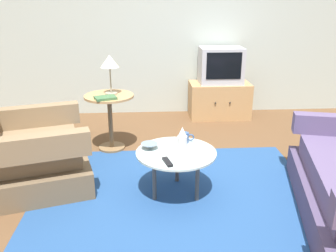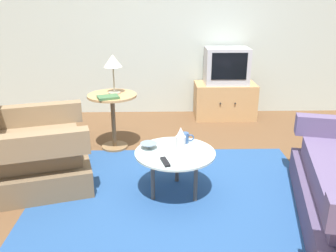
{
  "view_description": "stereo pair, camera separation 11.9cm",
  "coord_description": "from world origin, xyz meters",
  "px_view_note": "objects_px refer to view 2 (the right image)",
  "views": [
    {
      "loc": [
        -0.39,
        -2.67,
        1.65
      ],
      "look_at": [
        -0.19,
        0.36,
        0.55
      ],
      "focal_mm": 37.75,
      "sensor_mm": 36.0,
      "label": 1
    },
    {
      "loc": [
        -0.27,
        -2.68,
        1.65
      ],
      "look_at": [
        -0.19,
        0.36,
        0.55
      ],
      "focal_mm": 37.75,
      "sensor_mm": 36.0,
      "label": 2
    }
  ],
  "objects_px": {
    "tv_stand": "(225,100)",
    "table_lamp": "(113,63)",
    "armchair": "(29,152)",
    "television": "(226,66)",
    "side_table": "(113,109)",
    "coffee_table": "(175,156)",
    "tv_remote_silver": "(200,147)",
    "tv_remote_dark": "(165,162)",
    "mug": "(185,138)",
    "bowl": "(149,146)",
    "book": "(108,97)",
    "vase": "(181,143)"
  },
  "relations": [
    {
      "from": "armchair",
      "to": "bowl",
      "type": "xyz_separation_m",
      "value": [
        1.13,
        -0.18,
        0.13
      ]
    },
    {
      "from": "coffee_table",
      "to": "book",
      "type": "xyz_separation_m",
      "value": [
        -0.68,
        0.88,
        0.29
      ]
    },
    {
      "from": "bowl",
      "to": "mug",
      "type": "bearing_deg",
      "value": 20.21
    },
    {
      "from": "coffee_table",
      "to": "bowl",
      "type": "xyz_separation_m",
      "value": [
        -0.23,
        0.08,
        0.06
      ]
    },
    {
      "from": "tv_remote_silver",
      "to": "tv_stand",
      "type": "bearing_deg",
      "value": 85.61
    },
    {
      "from": "mug",
      "to": "book",
      "type": "xyz_separation_m",
      "value": [
        -0.78,
        0.68,
        0.2
      ]
    },
    {
      "from": "table_lamp",
      "to": "book",
      "type": "distance_m",
      "value": 0.39
    },
    {
      "from": "tv_stand",
      "to": "table_lamp",
      "type": "xyz_separation_m",
      "value": [
        -1.45,
        -1.06,
        0.73
      ]
    },
    {
      "from": "tv_stand",
      "to": "book",
      "type": "bearing_deg",
      "value": -140.04
    },
    {
      "from": "television",
      "to": "bowl",
      "type": "relative_size",
      "value": 3.96
    },
    {
      "from": "armchair",
      "to": "mug",
      "type": "bearing_deg",
      "value": 71.5
    },
    {
      "from": "coffee_table",
      "to": "tv_remote_silver",
      "type": "height_order",
      "value": "tv_remote_silver"
    },
    {
      "from": "tv_remote_silver",
      "to": "television",
      "type": "bearing_deg",
      "value": 85.65
    },
    {
      "from": "table_lamp",
      "to": "book",
      "type": "bearing_deg",
      "value": -103.13
    },
    {
      "from": "tv_stand",
      "to": "tv_remote_dark",
      "type": "distance_m",
      "value": 2.52
    },
    {
      "from": "coffee_table",
      "to": "mug",
      "type": "distance_m",
      "value": 0.24
    },
    {
      "from": "coffee_table",
      "to": "tv_remote_dark",
      "type": "xyz_separation_m",
      "value": [
        -0.09,
        -0.22,
        0.05
      ]
    },
    {
      "from": "table_lamp",
      "to": "mug",
      "type": "height_order",
      "value": "table_lamp"
    },
    {
      "from": "table_lamp",
      "to": "television",
      "type": "bearing_deg",
      "value": 36.31
    },
    {
      "from": "tv_stand",
      "to": "mug",
      "type": "height_order",
      "value": "tv_stand"
    },
    {
      "from": "armchair",
      "to": "side_table",
      "type": "distance_m",
      "value": 1.06
    },
    {
      "from": "table_lamp",
      "to": "bowl",
      "type": "bearing_deg",
      "value": -67.62
    },
    {
      "from": "coffee_table",
      "to": "side_table",
      "type": "bearing_deg",
      "value": 122.31
    },
    {
      "from": "coffee_table",
      "to": "tv_remote_dark",
      "type": "relative_size",
      "value": 4.17
    },
    {
      "from": "table_lamp",
      "to": "vase",
      "type": "distance_m",
      "value": 1.42
    },
    {
      "from": "tv_stand",
      "to": "bowl",
      "type": "xyz_separation_m",
      "value": [
        -1.04,
        -2.05,
        0.18
      ]
    },
    {
      "from": "vase",
      "to": "book",
      "type": "relative_size",
      "value": 0.99
    },
    {
      "from": "bowl",
      "to": "book",
      "type": "bearing_deg",
      "value": 119.55
    },
    {
      "from": "tv_stand",
      "to": "coffee_table",
      "type": "bearing_deg",
      "value": -110.85
    },
    {
      "from": "side_table",
      "to": "bowl",
      "type": "distance_m",
      "value": 1.06
    },
    {
      "from": "coffee_table",
      "to": "television",
      "type": "relative_size",
      "value": 1.17
    },
    {
      "from": "coffee_table",
      "to": "mug",
      "type": "xyz_separation_m",
      "value": [
        0.1,
        0.2,
        0.09
      ]
    },
    {
      "from": "coffee_table",
      "to": "tv_remote_silver",
      "type": "distance_m",
      "value": 0.24
    },
    {
      "from": "tv_remote_dark",
      "to": "side_table",
      "type": "bearing_deg",
      "value": -170.16
    },
    {
      "from": "coffee_table",
      "to": "mug",
      "type": "relative_size",
      "value": 5.64
    },
    {
      "from": "television",
      "to": "coffee_table",
      "type": "bearing_deg",
      "value": -110.8
    },
    {
      "from": "table_lamp",
      "to": "tv_remote_silver",
      "type": "bearing_deg",
      "value": -49.14
    },
    {
      "from": "television",
      "to": "tv_remote_silver",
      "type": "bearing_deg",
      "value": -106.01
    },
    {
      "from": "side_table",
      "to": "mug",
      "type": "bearing_deg",
      "value": -47.85
    },
    {
      "from": "side_table",
      "to": "table_lamp",
      "type": "height_order",
      "value": "table_lamp"
    },
    {
      "from": "tv_stand",
      "to": "vase",
      "type": "height_order",
      "value": "vase"
    },
    {
      "from": "side_table",
      "to": "tv_remote_dark",
      "type": "xyz_separation_m",
      "value": [
        0.57,
        -1.26,
        -0.05
      ]
    },
    {
      "from": "television",
      "to": "bowl",
      "type": "xyz_separation_m",
      "value": [
        -1.04,
        -2.06,
        -0.33
      ]
    },
    {
      "from": "television",
      "to": "tv_remote_silver",
      "type": "relative_size",
      "value": 3.35
    },
    {
      "from": "television",
      "to": "table_lamp",
      "type": "bearing_deg",
      "value": -143.69
    },
    {
      "from": "book",
      "to": "coffee_table",
      "type": "bearing_deg",
      "value": -72.67
    },
    {
      "from": "armchair",
      "to": "table_lamp",
      "type": "xyz_separation_m",
      "value": [
        0.72,
        0.81,
        0.69
      ]
    },
    {
      "from": "tv_remote_silver",
      "to": "book",
      "type": "bearing_deg",
      "value": 150.13
    },
    {
      "from": "bowl",
      "to": "side_table",
      "type": "bearing_deg",
      "value": 114.2
    },
    {
      "from": "tv_remote_dark",
      "to": "bowl",
      "type": "bearing_deg",
      "value": -169.6
    }
  ]
}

